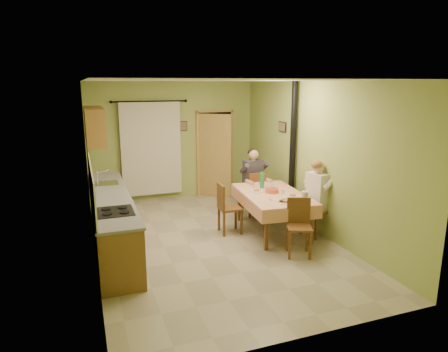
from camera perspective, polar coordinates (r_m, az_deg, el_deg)
name	(u,v)px	position (r m, az deg, el deg)	size (l,w,h in m)	color
floor	(213,241)	(7.26, -1.61, -9.20)	(4.00, 6.00, 0.01)	tan
room_shell	(212,140)	(6.78, -1.71, 5.18)	(4.04, 6.04, 2.82)	#9FB25B
kitchen_run	(111,219)	(7.16, -15.82, -5.92)	(0.64, 3.64, 1.56)	brown
upper_cabinets	(95,126)	(8.12, -18.00, 6.80)	(0.35, 1.40, 0.70)	brown
curtain	(151,148)	(9.52, -10.35, 3.90)	(1.70, 0.07, 2.22)	black
doorway	(215,154)	(9.88, -1.31, 3.20)	(0.96, 0.55, 2.15)	black
dining_table	(272,213)	(7.59, 6.90, -5.22)	(1.24, 1.91, 0.76)	#E9A17A
tableware	(277,192)	(7.39, 7.52, -2.23)	(0.72, 1.64, 0.33)	white
chair_far	(253,201)	(8.56, 4.23, -3.64)	(0.43, 0.43, 0.95)	brown
chair_near	(299,238)	(6.70, 10.62, -8.74)	(0.50, 0.50, 0.94)	brown
chair_right	(317,220)	(7.62, 13.13, -6.09)	(0.53, 0.53, 1.01)	brown
chair_left	(229,218)	(7.53, 0.76, -6.01)	(0.42, 0.42, 0.95)	brown
man_far	(254,174)	(8.42, 4.25, 0.22)	(0.60, 0.49, 1.39)	#38333D
man_right	(318,189)	(7.44, 13.28, -1.84)	(0.54, 0.63, 1.39)	silver
stove_flue	(292,170)	(8.22, 9.67, 0.79)	(0.24, 0.24, 2.80)	black
picture_back	(183,126)	(9.69, -5.84, 7.11)	(0.19, 0.03, 0.23)	black
picture_right	(282,127)	(8.65, 8.32, 6.98)	(0.03, 0.31, 0.21)	brown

